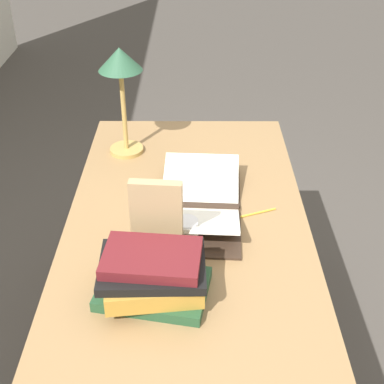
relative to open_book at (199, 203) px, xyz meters
name	(u,v)px	position (x,y,z in m)	size (l,w,h in m)	color
ground_plane	(188,367)	(-0.04, 0.04, -0.79)	(12.00, 12.00, 0.00)	#47423D
reading_desk	(187,240)	(-0.04, 0.04, -0.12)	(1.42, 0.79, 0.76)	#937047
open_book	(199,203)	(0.00, 0.00, 0.00)	(0.52, 0.30, 0.09)	#38281E
book_stack_tall	(153,275)	(-0.40, 0.13, 0.04)	(0.25, 0.32, 0.14)	#234C2D
book_standing_upright	(157,220)	(-0.24, 0.12, 0.10)	(0.04, 0.15, 0.26)	tan
reading_lamp	(121,72)	(0.40, 0.28, 0.30)	(0.16, 0.16, 0.42)	tan
coffee_mug	(187,232)	(-0.18, 0.04, 0.02)	(0.07, 0.10, 0.09)	white
pencil	(254,214)	(-0.03, -0.18, -0.02)	(0.07, 0.15, 0.01)	gold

